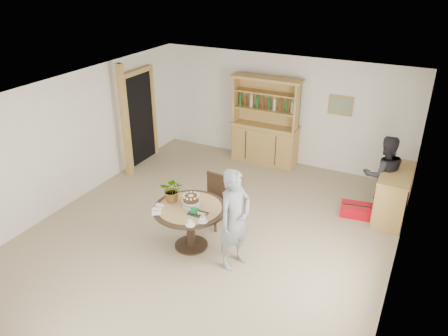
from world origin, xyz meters
The scene contains 17 objects.
ground centered at (0.00, 0.00, 0.00)m, with size 7.00×7.00×0.00m, color tan.
room_shell centered at (0.00, 0.01, 1.74)m, with size 6.04×7.04×2.52m.
doorway centered at (-2.93, 2.00, 1.11)m, with size 0.13×1.10×2.18m.
pine_post centered at (-2.70, 1.20, 1.25)m, with size 0.12×0.12×2.50m, color #B08A4A.
hutch centered at (-0.30, 3.24, 0.69)m, with size 1.62×0.54×2.04m.
sideboard centered at (2.74, 2.00, 0.47)m, with size 0.54×1.26×0.94m.
dining_table centered at (-0.12, -0.48, 0.60)m, with size 1.20×1.20×0.76m.
dining_chair centered at (-0.11, 0.35, 0.54)m, with size 0.45×0.45×0.95m.
birthday_cake centered at (-0.12, -0.43, 0.88)m, with size 0.30×0.30×0.20m.
flower_vase centered at (-0.47, -0.43, 0.97)m, with size 0.38×0.33×0.42m, color #3F7233.
gift_tray centered at (0.10, -0.60, 0.79)m, with size 0.30×0.20×0.08m.
coffee_cup_a centered at (0.28, -0.76, 0.80)m, with size 0.15×0.15×0.09m.
coffee_cup_b centered at (0.16, -0.93, 0.79)m, with size 0.15×0.15×0.08m.
napkins centered at (-0.53, -0.79, 0.77)m, with size 0.24×0.33×0.03m.
teen_boy centered at (0.73, -0.58, 0.82)m, with size 0.60×0.39×1.65m, color slate.
adult_person centered at (2.50, 2.10, 0.77)m, with size 0.75×0.59×1.55m, color black.
red_suitcase centered at (2.18, 1.78, 0.10)m, with size 0.65×0.48×0.21m.
Camera 1 is at (3.11, -5.65, 4.41)m, focal length 35.00 mm.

